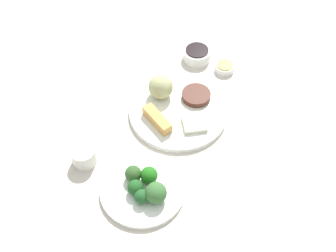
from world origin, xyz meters
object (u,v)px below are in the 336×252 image
main_plate (177,111)px  sauce_ramekin_hot_mustard (225,68)px  soy_sauce_bowl (197,54)px  broccoli_plate (143,189)px  teacup (84,156)px

main_plate → sauce_ramekin_hot_mustard: bearing=130.0°
soy_sauce_bowl → main_plate: bearing=-25.4°
main_plate → soy_sauce_bowl: (-0.22, 0.11, 0.01)m
broccoli_plate → soy_sauce_bowl: soy_sauce_bowl is taller
main_plate → broccoli_plate: size_ratio=1.31×
teacup → soy_sauce_bowl: bearing=132.5°
soy_sauce_bowl → teacup: teacup is taller
main_plate → broccoli_plate: bearing=-28.9°
main_plate → sauce_ramekin_hot_mustard: sauce_ramekin_hot_mustard is taller
broccoli_plate → soy_sauce_bowl: bearing=152.7°
main_plate → soy_sauce_bowl: 0.25m
sauce_ramekin_hot_mustard → teacup: bearing=-58.5°
sauce_ramekin_hot_mustard → teacup: (0.28, -0.46, 0.02)m
main_plate → broccoli_plate: main_plate is taller
broccoli_plate → soy_sauce_bowl: (-0.47, 0.24, 0.01)m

